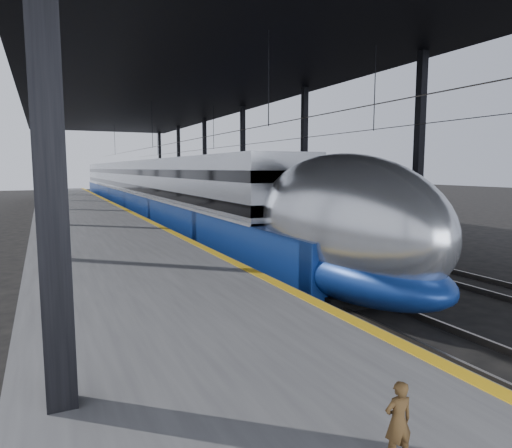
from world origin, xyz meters
TOP-DOWN VIEW (x-y plane):
  - ground at (0.00, 0.00)m, footprint 160.00×160.00m
  - platform at (-3.50, 20.00)m, footprint 6.00×80.00m
  - yellow_strip at (-0.70, 20.00)m, footprint 0.30×80.00m
  - rails at (4.50, 20.00)m, footprint 6.52×80.00m
  - canopy at (1.90, 20.00)m, footprint 18.00×75.00m
  - tgv_train at (2.00, 27.79)m, footprint 3.10×65.20m
  - second_train at (7.00, 35.74)m, footprint 2.93×56.05m
  - child at (-2.86, -7.55)m, footprint 0.32×0.23m

SIDE VIEW (x-z plane):
  - ground at x=0.00m, z-range 0.00..0.00m
  - rails at x=4.50m, z-range 0.00..0.16m
  - platform at x=-3.50m, z-range 0.00..1.00m
  - yellow_strip at x=-0.70m, z-range 1.00..1.01m
  - child at x=-2.86m, z-range 1.00..1.82m
  - second_train at x=7.00m, z-range 0.03..4.06m
  - tgv_train at x=2.00m, z-range -0.14..4.31m
  - canopy at x=1.90m, z-range 4.38..13.85m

